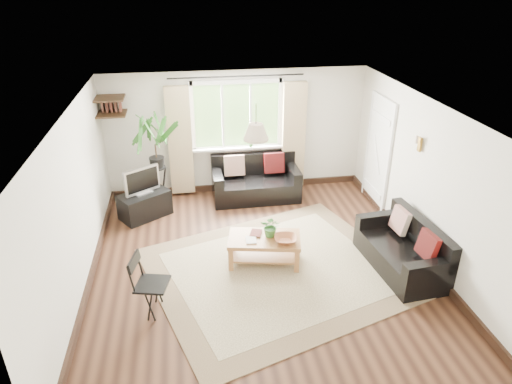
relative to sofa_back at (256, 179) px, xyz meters
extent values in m
plane|color=black|center=(-0.29, -2.28, -0.39)|extent=(5.50, 5.50, 0.00)
plane|color=white|center=(-0.29, -2.28, 2.01)|extent=(5.50, 5.50, 0.00)
cube|color=beige|center=(-0.29, 0.47, 0.81)|extent=(5.00, 0.02, 2.40)
cube|color=beige|center=(-0.29, -5.03, 0.81)|extent=(5.00, 0.02, 2.40)
cube|color=beige|center=(-2.79, -2.28, 0.81)|extent=(0.02, 5.50, 2.40)
cube|color=beige|center=(2.21, -2.28, 0.81)|extent=(0.02, 5.50, 2.40)
cube|color=beige|center=(-0.05, -2.46, -0.38)|extent=(4.33, 4.00, 0.02)
cube|color=silver|center=(2.18, -0.58, 0.61)|extent=(0.06, 0.96, 2.06)
imported|color=#326B2A|center=(-0.11, -2.17, 0.21)|extent=(0.37, 0.35, 0.33)
imported|color=#9F5A37|center=(0.07, -2.35, 0.09)|extent=(0.38, 0.38, 0.08)
imported|color=white|center=(-0.51, -2.24, 0.06)|extent=(0.17, 0.22, 0.02)
imported|color=#532621|center=(-0.41, -2.04, 0.06)|extent=(0.23, 0.27, 0.02)
cube|color=black|center=(-2.09, -0.43, -0.16)|extent=(0.99, 0.89, 0.47)
imported|color=#2D6023|center=(-0.04, 0.35, 0.67)|extent=(0.14, 0.10, 0.27)
camera|label=1|loc=(-1.26, -7.93, 3.66)|focal=32.00mm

